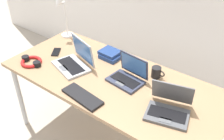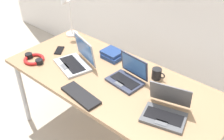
{
  "view_description": "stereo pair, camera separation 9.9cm",
  "coord_description": "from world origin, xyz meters",
  "px_view_note": "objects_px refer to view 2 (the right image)",
  "views": [
    {
      "loc": [
        1.01,
        -1.34,
        1.99
      ],
      "look_at": [
        0.0,
        0.0,
        0.82
      ],
      "focal_mm": 42.45,
      "sensor_mm": 36.0,
      "label": 1
    },
    {
      "loc": [
        1.09,
        -1.28,
        1.99
      ],
      "look_at": [
        0.0,
        0.0,
        0.82
      ],
      "focal_mm": 42.45,
      "sensor_mm": 36.0,
      "label": 2
    }
  ],
  "objects_px": {
    "laptop_near_mouse": "(128,77)",
    "cell_phone": "(59,50)",
    "book_stack": "(112,54)",
    "laptop_far_corner": "(166,110)",
    "laptop_front_right": "(76,60)",
    "desk_lamp": "(68,18)",
    "external_keyboard": "(81,95)",
    "coffee_mug": "(157,74)",
    "headphones": "(34,59)",
    "computer_mouse": "(164,90)"
  },
  "relations": [
    {
      "from": "laptop_near_mouse",
      "to": "cell_phone",
      "type": "height_order",
      "value": "laptop_near_mouse"
    },
    {
      "from": "book_stack",
      "to": "laptop_far_corner",
      "type": "bearing_deg",
      "value": -23.56
    },
    {
      "from": "laptop_front_right",
      "to": "book_stack",
      "type": "height_order",
      "value": "laptop_front_right"
    },
    {
      "from": "desk_lamp",
      "to": "external_keyboard",
      "type": "xyz_separation_m",
      "value": [
        0.77,
        -0.59,
        -0.19
      ]
    },
    {
      "from": "external_keyboard",
      "to": "coffee_mug",
      "type": "bearing_deg",
      "value": 67.73
    },
    {
      "from": "headphones",
      "to": "external_keyboard",
      "type": "bearing_deg",
      "value": -6.34
    },
    {
      "from": "laptop_front_right",
      "to": "headphones",
      "type": "xyz_separation_m",
      "value": [
        -0.33,
        -0.19,
        -0.03
      ]
    },
    {
      "from": "laptop_far_corner",
      "to": "desk_lamp",
      "type": "bearing_deg",
      "value": 165.0
    },
    {
      "from": "desk_lamp",
      "to": "cell_phone",
      "type": "xyz_separation_m",
      "value": [
        0.15,
        -0.27,
        -0.19
      ]
    },
    {
      "from": "laptop_front_right",
      "to": "desk_lamp",
      "type": "bearing_deg",
      "value": 143.88
    },
    {
      "from": "headphones",
      "to": "laptop_near_mouse",
      "type": "bearing_deg",
      "value": 20.08
    },
    {
      "from": "book_stack",
      "to": "laptop_front_right",
      "type": "bearing_deg",
      "value": -118.63
    },
    {
      "from": "laptop_front_right",
      "to": "book_stack",
      "type": "xyz_separation_m",
      "value": [
        0.16,
        0.29,
        -0.02
      ]
    },
    {
      "from": "cell_phone",
      "to": "laptop_front_right",
      "type": "bearing_deg",
      "value": -45.79
    },
    {
      "from": "external_keyboard",
      "to": "computer_mouse",
      "type": "bearing_deg",
      "value": 52.24
    },
    {
      "from": "laptop_front_right",
      "to": "computer_mouse",
      "type": "distance_m",
      "value": 0.78
    },
    {
      "from": "desk_lamp",
      "to": "headphones",
      "type": "height_order",
      "value": "desk_lamp"
    },
    {
      "from": "desk_lamp",
      "to": "external_keyboard",
      "type": "relative_size",
      "value": 1.21
    },
    {
      "from": "desk_lamp",
      "to": "book_stack",
      "type": "distance_m",
      "value": 0.63
    },
    {
      "from": "laptop_near_mouse",
      "to": "coffee_mug",
      "type": "height_order",
      "value": "laptop_near_mouse"
    },
    {
      "from": "desk_lamp",
      "to": "laptop_front_right",
      "type": "xyz_separation_m",
      "value": [
        0.45,
        -0.32,
        -0.15
      ]
    },
    {
      "from": "laptop_near_mouse",
      "to": "headphones",
      "type": "height_order",
      "value": "laptop_near_mouse"
    },
    {
      "from": "laptop_far_corner",
      "to": "book_stack",
      "type": "relative_size",
      "value": 1.78
    },
    {
      "from": "coffee_mug",
      "to": "laptop_near_mouse",
      "type": "bearing_deg",
      "value": -130.99
    },
    {
      "from": "desk_lamp",
      "to": "external_keyboard",
      "type": "bearing_deg",
      "value": -37.49
    },
    {
      "from": "external_keyboard",
      "to": "headphones",
      "type": "distance_m",
      "value": 0.66
    },
    {
      "from": "external_keyboard",
      "to": "headphones",
      "type": "height_order",
      "value": "headphones"
    },
    {
      "from": "laptop_far_corner",
      "to": "external_keyboard",
      "type": "bearing_deg",
      "value": -157.52
    },
    {
      "from": "external_keyboard",
      "to": "cell_phone",
      "type": "height_order",
      "value": "external_keyboard"
    },
    {
      "from": "laptop_front_right",
      "to": "laptop_near_mouse",
      "type": "bearing_deg",
      "value": 12.02
    },
    {
      "from": "cell_phone",
      "to": "external_keyboard",
      "type": "bearing_deg",
      "value": -62.22
    },
    {
      "from": "laptop_front_right",
      "to": "headphones",
      "type": "bearing_deg",
      "value": -149.8
    },
    {
      "from": "laptop_far_corner",
      "to": "book_stack",
      "type": "distance_m",
      "value": 0.8
    },
    {
      "from": "headphones",
      "to": "book_stack",
      "type": "height_order",
      "value": "book_stack"
    },
    {
      "from": "laptop_front_right",
      "to": "coffee_mug",
      "type": "distance_m",
      "value": 0.68
    },
    {
      "from": "laptop_near_mouse",
      "to": "headphones",
      "type": "bearing_deg",
      "value": -159.92
    },
    {
      "from": "laptop_near_mouse",
      "to": "book_stack",
      "type": "bearing_deg",
      "value": 149.23
    },
    {
      "from": "laptop_far_corner",
      "to": "cell_phone",
      "type": "xyz_separation_m",
      "value": [
        -1.18,
        0.09,
        -0.04
      ]
    },
    {
      "from": "cell_phone",
      "to": "headphones",
      "type": "bearing_deg",
      "value": -133.26
    },
    {
      "from": "laptop_near_mouse",
      "to": "laptop_far_corner",
      "type": "bearing_deg",
      "value": -17.58
    },
    {
      "from": "headphones",
      "to": "book_stack",
      "type": "distance_m",
      "value": 0.68
    },
    {
      "from": "desk_lamp",
      "to": "laptop_front_right",
      "type": "bearing_deg",
      "value": -36.12
    },
    {
      "from": "desk_lamp",
      "to": "laptop_far_corner",
      "type": "height_order",
      "value": "desk_lamp"
    },
    {
      "from": "laptop_far_corner",
      "to": "cell_phone",
      "type": "distance_m",
      "value": 1.18
    },
    {
      "from": "headphones",
      "to": "cell_phone",
      "type": "bearing_deg",
      "value": 81.29
    },
    {
      "from": "laptop_front_right",
      "to": "laptop_far_corner",
      "type": "relative_size",
      "value": 1.11
    },
    {
      "from": "laptop_near_mouse",
      "to": "laptop_far_corner",
      "type": "height_order",
      "value": "laptop_far_corner"
    },
    {
      "from": "laptop_front_right",
      "to": "laptop_far_corner",
      "type": "distance_m",
      "value": 0.89
    },
    {
      "from": "headphones",
      "to": "computer_mouse",
      "type": "bearing_deg",
      "value": 18.71
    },
    {
      "from": "cell_phone",
      "to": "headphones",
      "type": "xyz_separation_m",
      "value": [
        -0.04,
        -0.25,
        0.01
      ]
    }
  ]
}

